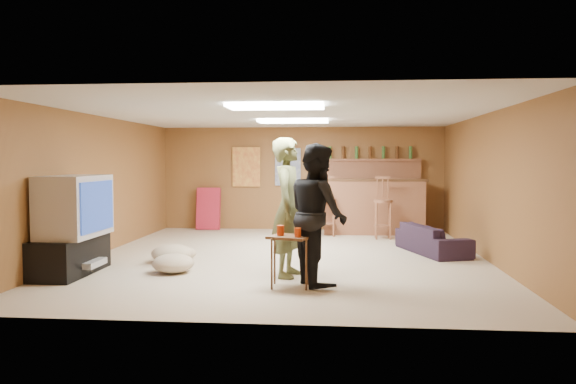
# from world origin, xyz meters

# --- Properties ---
(ground) EXTENTS (7.00, 7.00, 0.00)m
(ground) POSITION_xyz_m (0.00, 0.00, 0.00)
(ground) COLOR #BAA88E
(ground) RESTS_ON ground
(ceiling) EXTENTS (6.00, 7.00, 0.02)m
(ceiling) POSITION_xyz_m (0.00, 0.00, 2.20)
(ceiling) COLOR silver
(ceiling) RESTS_ON ground
(wall_back) EXTENTS (6.00, 0.02, 2.20)m
(wall_back) POSITION_xyz_m (0.00, 3.50, 1.10)
(wall_back) COLOR brown
(wall_back) RESTS_ON ground
(wall_front) EXTENTS (6.00, 0.02, 2.20)m
(wall_front) POSITION_xyz_m (0.00, -3.50, 1.10)
(wall_front) COLOR brown
(wall_front) RESTS_ON ground
(wall_left) EXTENTS (0.02, 7.00, 2.20)m
(wall_left) POSITION_xyz_m (-3.00, 0.00, 1.10)
(wall_left) COLOR brown
(wall_left) RESTS_ON ground
(wall_right) EXTENTS (0.02, 7.00, 2.20)m
(wall_right) POSITION_xyz_m (3.00, 0.00, 1.10)
(wall_right) COLOR brown
(wall_right) RESTS_ON ground
(tv_stand) EXTENTS (0.55, 1.30, 0.50)m
(tv_stand) POSITION_xyz_m (-2.72, -1.50, 0.25)
(tv_stand) COLOR black
(tv_stand) RESTS_ON ground
(dvd_box) EXTENTS (0.35, 0.50, 0.08)m
(dvd_box) POSITION_xyz_m (-2.50, -1.50, 0.15)
(dvd_box) COLOR #B2B2B7
(dvd_box) RESTS_ON tv_stand
(tv_body) EXTENTS (0.60, 1.10, 0.80)m
(tv_body) POSITION_xyz_m (-2.65, -1.50, 0.90)
(tv_body) COLOR #B2B2B7
(tv_body) RESTS_ON tv_stand
(tv_screen) EXTENTS (0.02, 0.95, 0.65)m
(tv_screen) POSITION_xyz_m (-2.34, -1.50, 0.90)
(tv_screen) COLOR navy
(tv_screen) RESTS_ON tv_body
(bar_counter) EXTENTS (2.00, 0.60, 1.10)m
(bar_counter) POSITION_xyz_m (1.50, 2.95, 0.55)
(bar_counter) COLOR brown
(bar_counter) RESTS_ON ground
(bar_lip) EXTENTS (2.10, 0.12, 0.05)m
(bar_lip) POSITION_xyz_m (1.50, 2.70, 1.10)
(bar_lip) COLOR #412714
(bar_lip) RESTS_ON bar_counter
(bar_shelf) EXTENTS (2.00, 0.18, 0.05)m
(bar_shelf) POSITION_xyz_m (1.50, 3.40, 1.50)
(bar_shelf) COLOR brown
(bar_shelf) RESTS_ON bar_backing
(bar_backing) EXTENTS (2.00, 0.14, 0.60)m
(bar_backing) POSITION_xyz_m (1.50, 3.42, 1.20)
(bar_backing) COLOR brown
(bar_backing) RESTS_ON bar_counter
(poster_left) EXTENTS (0.60, 0.03, 0.85)m
(poster_left) POSITION_xyz_m (-1.20, 3.46, 1.35)
(poster_left) COLOR #BF3F26
(poster_left) RESTS_ON wall_back
(poster_right) EXTENTS (0.55, 0.03, 0.80)m
(poster_right) POSITION_xyz_m (-0.30, 3.46, 1.35)
(poster_right) COLOR #334C99
(poster_right) RESTS_ON wall_back
(folding_chair_stack) EXTENTS (0.50, 0.26, 0.91)m
(folding_chair_stack) POSITION_xyz_m (-2.00, 3.30, 0.45)
(folding_chair_stack) COLOR #B82239
(folding_chair_stack) RESTS_ON ground
(ceiling_panel_front) EXTENTS (1.20, 0.60, 0.04)m
(ceiling_panel_front) POSITION_xyz_m (0.00, -1.50, 2.17)
(ceiling_panel_front) COLOR white
(ceiling_panel_front) RESTS_ON ceiling
(ceiling_panel_back) EXTENTS (1.20, 0.60, 0.04)m
(ceiling_panel_back) POSITION_xyz_m (0.00, 1.20, 2.17)
(ceiling_panel_back) COLOR white
(ceiling_panel_back) RESTS_ON ceiling
(person_olive) EXTENTS (0.52, 0.71, 1.79)m
(person_olive) POSITION_xyz_m (0.15, -1.37, 0.89)
(person_olive) COLOR #5C6238
(person_olive) RESTS_ON ground
(person_black) EXTENTS (0.91, 1.01, 1.70)m
(person_black) POSITION_xyz_m (0.54, -1.79, 0.85)
(person_black) COLOR black
(person_black) RESTS_ON ground
(sofa) EXTENTS (1.06, 1.68, 0.46)m
(sofa) POSITION_xyz_m (2.30, 0.63, 0.23)
(sofa) COLOR black
(sofa) RESTS_ON ground
(tray_table) EXTENTS (0.57, 0.51, 0.61)m
(tray_table) POSITION_xyz_m (0.22, -1.98, 0.31)
(tray_table) COLOR #412714
(tray_table) RESTS_ON ground
(cup_red_near) EXTENTS (0.11, 0.11, 0.12)m
(cup_red_near) POSITION_xyz_m (0.11, -1.96, 0.67)
(cup_red_near) COLOR #BD350C
(cup_red_near) RESTS_ON tray_table
(cup_red_far) EXTENTS (0.10, 0.10, 0.11)m
(cup_red_far) POSITION_xyz_m (0.32, -2.09, 0.66)
(cup_red_far) COLOR #BD350C
(cup_red_far) RESTS_ON tray_table
(cup_blue) EXTENTS (0.08, 0.08, 0.10)m
(cup_blue) POSITION_xyz_m (0.39, -1.86, 0.66)
(cup_blue) COLOR navy
(cup_blue) RESTS_ON tray_table
(bar_stool_left) EXTENTS (0.48, 0.48, 1.29)m
(bar_stool_left) POSITION_xyz_m (0.56, 2.52, 0.64)
(bar_stool_left) COLOR brown
(bar_stool_left) RESTS_ON ground
(bar_stool_right) EXTENTS (0.41, 0.41, 1.14)m
(bar_stool_right) POSITION_xyz_m (1.63, 2.22, 0.57)
(bar_stool_right) COLOR brown
(bar_stool_right) RESTS_ON ground
(cushion_near_tv) EXTENTS (0.65, 0.65, 0.27)m
(cushion_near_tv) POSITION_xyz_m (-1.64, -0.56, 0.13)
(cushion_near_tv) COLOR tan
(cushion_near_tv) RESTS_ON ground
(cushion_mid) EXTENTS (0.52, 0.52, 0.19)m
(cushion_mid) POSITION_xyz_m (-1.56, -0.31, 0.10)
(cushion_mid) COLOR tan
(cushion_mid) RESTS_ON ground
(cushion_far) EXTENTS (0.74, 0.74, 0.25)m
(cushion_far) POSITION_xyz_m (-1.40, -1.28, 0.13)
(cushion_far) COLOR tan
(cushion_far) RESTS_ON ground
(bottle_row) EXTENTS (1.76, 0.08, 0.26)m
(bottle_row) POSITION_xyz_m (1.44, 3.38, 1.65)
(bottle_row) COLOR #3F7233
(bottle_row) RESTS_ON bar_shelf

